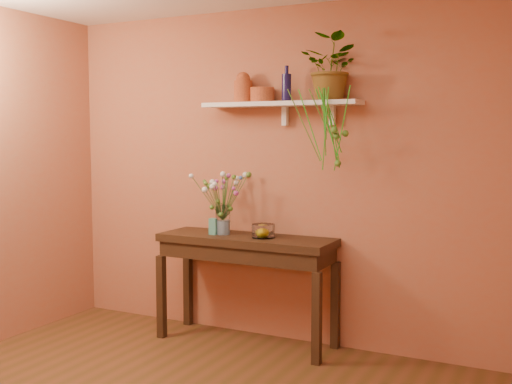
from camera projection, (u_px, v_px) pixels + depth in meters
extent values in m
cube|color=#A36649|center=(281.00, 175.00, 5.11)|extent=(4.00, 0.04, 2.70)
cube|color=#321E13|center=(246.00, 240.00, 5.02)|extent=(1.44, 0.46, 0.06)
cube|color=#321E13|center=(246.00, 251.00, 5.03)|extent=(1.38, 0.42, 0.12)
cube|color=#321E13|center=(161.00, 297.00, 5.20)|extent=(0.06, 0.06, 0.69)
cube|color=#321E13|center=(317.00, 318.00, 4.58)|extent=(0.06, 0.06, 0.69)
cube|color=#321E13|center=(188.00, 286.00, 5.55)|extent=(0.06, 0.06, 0.69)
cube|color=#321E13|center=(335.00, 305.00, 4.94)|extent=(0.06, 0.06, 0.69)
cube|color=white|center=(280.00, 104.00, 4.92)|extent=(1.30, 0.24, 0.04)
cube|color=white|center=(285.00, 116.00, 5.02)|extent=(0.04, 0.05, 0.15)
cube|color=white|center=(332.00, 115.00, 4.84)|extent=(0.04, 0.05, 0.15)
cylinder|color=#BC5328|center=(243.00, 92.00, 5.09)|extent=(0.19, 0.19, 0.18)
sphere|color=#BC5328|center=(243.00, 79.00, 5.08)|extent=(0.12, 0.12, 0.12)
cylinder|color=#BC5328|center=(262.00, 95.00, 5.00)|extent=(0.24, 0.24, 0.12)
cylinder|color=#17123E|center=(287.00, 88.00, 4.88)|extent=(0.08, 0.08, 0.21)
cylinder|color=#17123E|center=(287.00, 70.00, 4.87)|extent=(0.03, 0.03, 0.06)
imported|color=#457523|center=(333.00, 68.00, 4.71)|extent=(0.51, 0.47, 0.49)
cylinder|color=#457523|center=(324.00, 121.00, 4.63)|extent=(0.01, 0.12, 0.47)
cylinder|color=green|center=(329.00, 128.00, 4.57)|extent=(0.10, 0.22, 0.59)
cylinder|color=green|center=(332.00, 115.00, 4.64)|extent=(0.14, 0.04, 0.38)
cylinder|color=#457523|center=(325.00, 114.00, 4.60)|extent=(0.02, 0.08, 0.38)
cylinder|color=green|center=(310.00, 125.00, 4.70)|extent=(0.18, 0.04, 0.53)
cylinder|color=green|center=(327.00, 122.00, 4.66)|extent=(0.16, 0.06, 0.49)
cylinder|color=#457523|center=(331.00, 125.00, 4.58)|extent=(0.06, 0.12, 0.54)
cylinder|color=green|center=(332.00, 125.00, 4.63)|extent=(0.10, 0.07, 0.53)
cylinder|color=green|center=(325.00, 130.00, 4.57)|extent=(0.11, 0.16, 0.60)
cylinder|color=#457523|center=(319.00, 111.00, 4.66)|extent=(0.13, 0.09, 0.33)
cylinder|color=green|center=(325.00, 122.00, 4.63)|extent=(0.04, 0.16, 0.50)
cylinder|color=green|center=(342.00, 130.00, 4.52)|extent=(0.21, 0.25, 0.61)
cylinder|color=#457523|center=(304.00, 125.00, 4.70)|extent=(0.23, 0.11, 0.54)
cylinder|color=green|center=(330.00, 121.00, 4.57)|extent=(0.09, 0.27, 0.48)
sphere|color=#457523|center=(334.00, 130.00, 4.57)|extent=(0.05, 0.05, 0.05)
sphere|color=#457523|center=(336.00, 136.00, 4.60)|extent=(0.05, 0.05, 0.05)
sphere|color=#457523|center=(338.00, 163.00, 4.61)|extent=(0.05, 0.05, 0.05)
sphere|color=#457523|center=(345.00, 133.00, 4.59)|extent=(0.05, 0.05, 0.05)
cylinder|color=white|center=(223.00, 219.00, 5.10)|extent=(0.12, 0.12, 0.24)
cylinder|color=silver|center=(223.00, 227.00, 5.11)|extent=(0.11, 0.11, 0.12)
cylinder|color=#386B28|center=(218.00, 203.00, 5.00)|extent=(0.03, 0.21, 0.29)
sphere|color=white|center=(212.00, 187.00, 4.89)|extent=(0.05, 0.05, 0.05)
cylinder|color=#386B28|center=(219.00, 202.00, 5.01)|extent=(0.03, 0.18, 0.31)
sphere|color=white|center=(215.00, 184.00, 4.91)|extent=(0.04, 0.04, 0.04)
cylinder|color=#386B28|center=(223.00, 197.00, 5.03)|extent=(0.06, 0.10, 0.38)
sphere|color=white|center=(223.00, 174.00, 4.96)|extent=(0.04, 0.04, 0.04)
cylinder|color=#386B28|center=(224.00, 199.00, 5.04)|extent=(0.08, 0.08, 0.34)
sphere|color=olive|center=(226.00, 179.00, 4.98)|extent=(0.03, 0.03, 0.03)
cylinder|color=#386B28|center=(226.00, 198.00, 5.05)|extent=(0.09, 0.05, 0.36)
sphere|color=#C042A3|center=(229.00, 176.00, 5.00)|extent=(0.04, 0.04, 0.04)
cylinder|color=#386B28|center=(228.00, 204.00, 5.02)|extent=(0.15, 0.10, 0.27)
sphere|color=#C042A3|center=(234.00, 188.00, 4.94)|extent=(0.03, 0.03, 0.03)
cylinder|color=#386B28|center=(229.00, 207.00, 5.06)|extent=(0.14, 0.02, 0.23)
sphere|color=#C042A3|center=(236.00, 193.00, 5.01)|extent=(0.04, 0.04, 0.04)
cylinder|color=#386B28|center=(232.00, 199.00, 5.05)|extent=(0.17, 0.01, 0.35)
sphere|color=#476FBB|center=(241.00, 178.00, 5.00)|extent=(0.03, 0.03, 0.03)
cylinder|color=#386B28|center=(228.00, 198.00, 5.09)|extent=(0.09, 0.05, 0.35)
sphere|color=#457523|center=(234.00, 177.00, 5.07)|extent=(0.04, 0.04, 0.04)
cylinder|color=#386B28|center=(236.00, 197.00, 5.12)|extent=(0.15, 0.17, 0.37)
sphere|color=olive|center=(249.00, 175.00, 5.14)|extent=(0.05, 0.05, 0.05)
cylinder|color=#386B28|center=(230.00, 201.00, 5.10)|extent=(0.09, 0.08, 0.30)
sphere|color=white|center=(236.00, 183.00, 5.10)|extent=(0.04, 0.04, 0.04)
cylinder|color=#386B28|center=(230.00, 199.00, 5.15)|extent=(0.05, 0.16, 0.33)
sphere|color=white|center=(237.00, 178.00, 5.19)|extent=(0.04, 0.04, 0.04)
cylinder|color=#386B28|center=(234.00, 197.00, 5.17)|extent=(0.08, 0.24, 0.36)
sphere|color=white|center=(245.00, 175.00, 5.24)|extent=(0.05, 0.05, 0.05)
cylinder|color=#386B28|center=(225.00, 198.00, 5.13)|extent=(0.02, 0.10, 0.35)
sphere|color=olive|center=(227.00, 176.00, 5.16)|extent=(0.05, 0.05, 0.05)
cylinder|color=#386B28|center=(224.00, 200.00, 5.15)|extent=(0.05, 0.12, 0.31)
sphere|color=#C042A3|center=(224.00, 181.00, 5.20)|extent=(0.04, 0.04, 0.04)
cylinder|color=#386B28|center=(223.00, 203.00, 5.15)|extent=(0.06, 0.11, 0.26)
sphere|color=#C042A3|center=(223.00, 187.00, 5.20)|extent=(0.04, 0.04, 0.04)
cylinder|color=#386B28|center=(220.00, 200.00, 5.19)|extent=(0.14, 0.16, 0.31)
sphere|color=#C042A3|center=(216.00, 181.00, 5.27)|extent=(0.04, 0.04, 0.04)
cylinder|color=#386B28|center=(219.00, 201.00, 5.13)|extent=(0.11, 0.05, 0.30)
sphere|color=#476FBB|center=(214.00, 182.00, 5.16)|extent=(0.03, 0.03, 0.03)
cylinder|color=#386B28|center=(216.00, 203.00, 5.14)|extent=(0.15, 0.05, 0.27)
sphere|color=#457523|center=(210.00, 186.00, 5.18)|extent=(0.05, 0.05, 0.05)
cylinder|color=#386B28|center=(214.00, 200.00, 5.11)|extent=(0.15, 0.05, 0.31)
sphere|color=olive|center=(204.00, 181.00, 5.11)|extent=(0.03, 0.03, 0.03)
cylinder|color=#386B28|center=(218.00, 201.00, 5.10)|extent=(0.09, 0.03, 0.31)
sphere|color=white|center=(212.00, 182.00, 5.09)|extent=(0.05, 0.05, 0.05)
cylinder|color=#386B28|center=(207.00, 198.00, 5.06)|extent=(0.20, 0.17, 0.37)
sphere|color=white|center=(191.00, 176.00, 5.02)|extent=(0.04, 0.04, 0.04)
cylinder|color=#386B28|center=(214.00, 205.00, 5.06)|extent=(0.09, 0.14, 0.25)
sphere|color=white|center=(205.00, 190.00, 5.01)|extent=(0.05, 0.05, 0.05)
cylinder|color=#386B28|center=(214.00, 202.00, 5.05)|extent=(0.08, 0.14, 0.31)
sphere|color=olive|center=(206.00, 183.00, 5.00)|extent=(0.04, 0.04, 0.04)
cylinder|color=#386B28|center=(219.00, 204.00, 5.07)|extent=(0.04, 0.07, 0.26)
sphere|color=#C042A3|center=(215.00, 188.00, 5.04)|extent=(0.04, 0.04, 0.04)
sphere|color=#457523|center=(218.00, 202.00, 5.02)|extent=(0.04, 0.04, 0.04)
sphere|color=#457523|center=(229.00, 207.00, 5.16)|extent=(0.04, 0.04, 0.04)
sphere|color=#457523|center=(231.00, 209.00, 5.06)|extent=(0.04, 0.04, 0.04)
sphere|color=#457523|center=(212.00, 207.00, 5.04)|extent=(0.04, 0.04, 0.04)
sphere|color=#457523|center=(221.00, 215.00, 5.05)|extent=(0.04, 0.04, 0.04)
sphere|color=#457523|center=(220.00, 205.00, 5.20)|extent=(0.04, 0.04, 0.04)
cylinder|color=white|center=(263.00, 231.00, 4.94)|extent=(0.18, 0.18, 0.11)
cylinder|color=white|center=(263.00, 237.00, 4.94)|extent=(0.18, 0.18, 0.01)
sphere|color=yellow|center=(263.00, 232.00, 4.94)|extent=(0.07, 0.07, 0.07)
cube|color=#296589|center=(214.00, 226.00, 5.09)|extent=(0.07, 0.05, 0.13)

